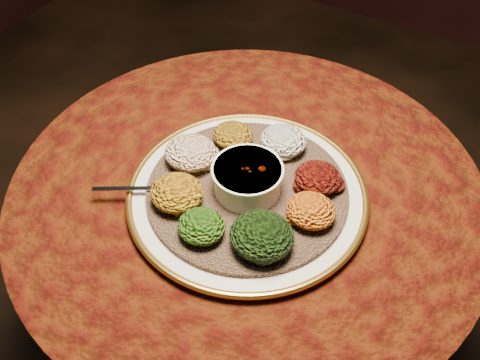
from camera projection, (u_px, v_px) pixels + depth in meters
The scene contains 13 objects.
table at pixel (247, 238), 1.21m from camera, with size 0.96×0.96×0.73m.
platter at pixel (247, 194), 1.04m from camera, with size 0.49×0.49×0.02m.
injera at pixel (247, 191), 1.03m from camera, with size 0.39×0.39×0.01m, color brown.
stew_bowl at pixel (247, 177), 1.01m from camera, with size 0.14×0.14×0.06m.
spoon at pixel (156, 188), 1.02m from camera, with size 0.14×0.09×0.01m.
portion_ayib at pixel (284, 141), 1.09m from camera, with size 0.10×0.09×0.05m, color silver.
portion_kitfo at pixel (318, 178), 1.02m from camera, with size 0.09×0.09×0.04m, color black.
portion_tikil at pixel (311, 210), 0.96m from camera, with size 0.09×0.09×0.04m, color #BF8A0F.
portion_gomen at pixel (262, 236), 0.92m from camera, with size 0.11×0.11×0.05m, color black.
portion_mixveg at pixel (201, 226), 0.94m from camera, with size 0.09×0.08×0.04m, color #A5420A.
portion_kik at pixel (177, 193), 0.99m from camera, with size 0.10×0.10×0.05m, color #B3860F.
portion_timatim at pixel (191, 152), 1.06m from camera, with size 0.11×0.10×0.05m, color maroon.
portion_shiro at pixel (233, 135), 1.10m from camera, with size 0.08×0.08×0.04m, color #825B0F.
Camera 1 is at (0.36, -0.63, 1.53)m, focal length 40.00 mm.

